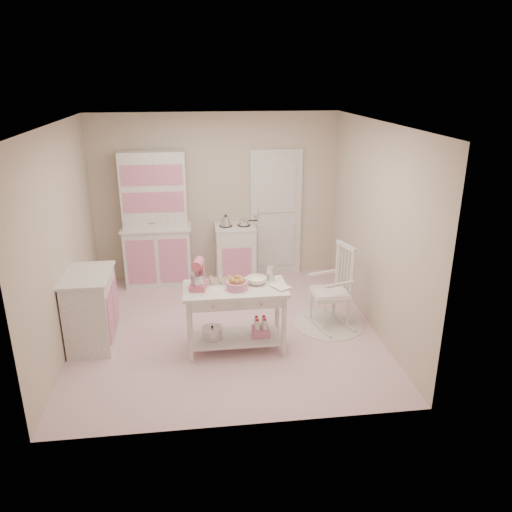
{
  "coord_description": "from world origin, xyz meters",
  "views": [
    {
      "loc": [
        -0.34,
        -5.76,
        3.12
      ],
      "look_at": [
        0.39,
        0.02,
        0.99
      ],
      "focal_mm": 35.0,
      "sensor_mm": 36.0,
      "label": 1
    }
  ],
  "objects": [
    {
      "name": "room_shell",
      "position": [
        0.0,
        0.0,
        1.65
      ],
      "size": [
        3.84,
        3.84,
        2.62
      ],
      "color": "#C57B94",
      "rests_on": "ground"
    },
    {
      "name": "rocking_chair",
      "position": [
        1.35,
        -0.04,
        0.55
      ],
      "size": [
        0.66,
        0.83,
        1.1
      ],
      "primitive_type": "cube",
      "rotation": [
        0.0,
        0.0,
        0.29
      ],
      "color": "white",
      "rests_on": "ground"
    },
    {
      "name": "bread_basket",
      "position": [
        0.1,
        -0.53,
        0.85
      ],
      "size": [
        0.25,
        0.25,
        0.09
      ],
      "primitive_type": "cylinder",
      "color": "pink",
      "rests_on": "work_table"
    },
    {
      "name": "stand_mixer",
      "position": [
        -0.34,
        -0.46,
        0.97
      ],
      "size": [
        0.25,
        0.31,
        0.34
      ],
      "primitive_type": "cube",
      "rotation": [
        0.0,
        0.0,
        -0.19
      ],
      "color": "#E05E7F",
      "rests_on": "work_table"
    },
    {
      "name": "cookie_tray",
      "position": [
        -0.07,
        -0.3,
        0.81
      ],
      "size": [
        0.34,
        0.24,
        0.02
      ],
      "primitive_type": "cube",
      "color": "silver",
      "rests_on": "work_table"
    },
    {
      "name": "work_table",
      "position": [
        0.08,
        -0.48,
        0.4
      ],
      "size": [
        1.2,
        0.6,
        0.8
      ],
      "primitive_type": "cube",
      "color": "white",
      "rests_on": "ground"
    },
    {
      "name": "metal_pitcher",
      "position": [
        0.52,
        -0.32,
        0.89
      ],
      "size": [
        0.1,
        0.1,
        0.17
      ],
      "primitive_type": "cylinder",
      "color": "silver",
      "rests_on": "work_table"
    },
    {
      "name": "mixing_bowl",
      "position": [
        0.34,
        -0.4,
        0.84
      ],
      "size": [
        0.24,
        0.24,
        0.08
      ],
      "primitive_type": "imported",
      "color": "white",
      "rests_on": "work_table"
    },
    {
      "name": "recipe_book",
      "position": [
        0.53,
        -0.6,
        0.81
      ],
      "size": [
        0.25,
        0.27,
        0.02
      ],
      "primitive_type": "imported",
      "rotation": [
        0.0,
        0.0,
        0.55
      ],
      "color": "white",
      "rests_on": "work_table"
    },
    {
      "name": "lace_rug",
      "position": [
        1.35,
        -0.04,
        0.01
      ],
      "size": [
        0.92,
        0.92,
        0.01
      ],
      "primitive_type": "cylinder",
      "color": "white",
      "rests_on": "ground"
    },
    {
      "name": "door",
      "position": [
        0.95,
        1.87,
        1.02
      ],
      "size": [
        0.82,
        0.05,
        2.04
      ],
      "primitive_type": "cube",
      "color": "white",
      "rests_on": "ground"
    },
    {
      "name": "base_cabinet",
      "position": [
        -1.63,
        -0.15,
        0.46
      ],
      "size": [
        0.54,
        0.84,
        0.92
      ],
      "primitive_type": "cube",
      "color": "white",
      "rests_on": "ground"
    },
    {
      "name": "hutch",
      "position": [
        -0.93,
        1.66,
        1.04
      ],
      "size": [
        1.06,
        0.5,
        2.08
      ],
      "primitive_type": "cube",
      "color": "white",
      "rests_on": "ground"
    },
    {
      "name": "stove",
      "position": [
        0.27,
        1.61,
        0.46
      ],
      "size": [
        0.62,
        0.57,
        0.92
      ],
      "primitive_type": "cube",
      "color": "white",
      "rests_on": "ground"
    }
  ]
}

